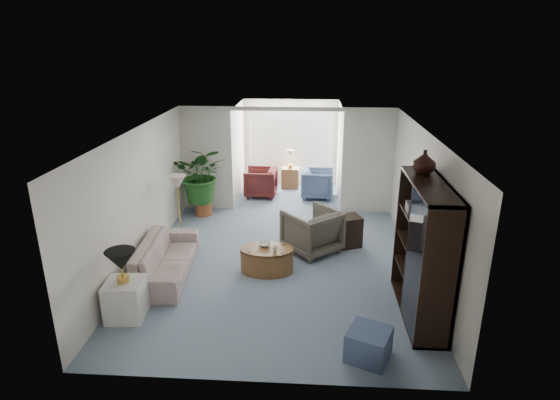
# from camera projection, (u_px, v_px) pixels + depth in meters

# --- Properties ---
(floor) EXTENTS (6.00, 6.00, 0.00)m
(floor) POSITION_uv_depth(u_px,v_px,m) (278.00, 267.00, 8.48)
(floor) COLOR #8397AD
(floor) RESTS_ON ground
(sunroom_floor) EXTENTS (2.60, 2.60, 0.00)m
(sunroom_floor) POSITION_uv_depth(u_px,v_px,m) (289.00, 195.00, 12.34)
(sunroom_floor) COLOR #8397AD
(sunroom_floor) RESTS_ON ground
(back_pier_left) EXTENTS (1.20, 0.12, 2.50)m
(back_pier_left) POSITION_uv_depth(u_px,v_px,m) (207.00, 159.00, 11.01)
(back_pier_left) COLOR silver
(back_pier_left) RESTS_ON ground
(back_pier_right) EXTENTS (1.20, 0.12, 2.50)m
(back_pier_right) POSITION_uv_depth(u_px,v_px,m) (368.00, 162.00, 10.78)
(back_pier_right) COLOR silver
(back_pier_right) RESTS_ON ground
(back_header) EXTENTS (2.60, 0.12, 0.10)m
(back_header) POSITION_uv_depth(u_px,v_px,m) (287.00, 109.00, 10.49)
(back_header) COLOR silver
(back_header) RESTS_ON back_pier_left
(window_pane) EXTENTS (2.20, 0.02, 1.50)m
(window_pane) POSITION_uv_depth(u_px,v_px,m) (291.00, 136.00, 12.89)
(window_pane) COLOR white
(window_blinds) EXTENTS (2.20, 0.02, 1.50)m
(window_blinds) POSITION_uv_depth(u_px,v_px,m) (291.00, 136.00, 12.87)
(window_blinds) COLOR white
(framed_picture) EXTENTS (0.04, 0.50, 0.40)m
(framed_picture) POSITION_uv_depth(u_px,v_px,m) (425.00, 183.00, 7.67)
(framed_picture) COLOR #AFA18C
(sofa) EXTENTS (0.97, 2.18, 0.62)m
(sofa) POSITION_uv_depth(u_px,v_px,m) (166.00, 258.00, 8.14)
(sofa) COLOR beige
(sofa) RESTS_ON ground
(end_table) EXTENTS (0.57, 0.57, 0.59)m
(end_table) POSITION_uv_depth(u_px,v_px,m) (126.00, 299.00, 6.89)
(end_table) COLOR white
(end_table) RESTS_ON ground
(table_lamp) EXTENTS (0.44, 0.44, 0.30)m
(table_lamp) POSITION_uv_depth(u_px,v_px,m) (121.00, 260.00, 6.67)
(table_lamp) COLOR black
(table_lamp) RESTS_ON end_table
(floor_lamp) EXTENTS (0.36, 0.36, 0.28)m
(floor_lamp) POSITION_uv_depth(u_px,v_px,m) (177.00, 182.00, 9.24)
(floor_lamp) COLOR beige
(floor_lamp) RESTS_ON ground
(coffee_table) EXTENTS (0.97, 0.97, 0.45)m
(coffee_table) POSITION_uv_depth(u_px,v_px,m) (267.00, 260.00, 8.27)
(coffee_table) COLOR brown
(coffee_table) RESTS_ON ground
(coffee_bowl) EXTENTS (0.24, 0.24, 0.06)m
(coffee_bowl) POSITION_uv_depth(u_px,v_px,m) (264.00, 244.00, 8.29)
(coffee_bowl) COLOR beige
(coffee_bowl) RESTS_ON coffee_table
(coffee_cup) EXTENTS (0.09, 0.09, 0.09)m
(coffee_cup) POSITION_uv_depth(u_px,v_px,m) (275.00, 249.00, 8.08)
(coffee_cup) COLOR beige
(coffee_cup) RESTS_ON coffee_table
(wingback_chair) EXTENTS (1.31, 1.31, 0.86)m
(wingback_chair) POSITION_uv_depth(u_px,v_px,m) (312.00, 231.00, 8.99)
(wingback_chair) COLOR #574F45
(wingback_chair) RESTS_ON ground
(side_table_dark) EXTENTS (0.64, 0.58, 0.63)m
(side_table_dark) POSITION_uv_depth(u_px,v_px,m) (347.00, 231.00, 9.27)
(side_table_dark) COLOR black
(side_table_dark) RESTS_ON ground
(entertainment_cabinet) EXTENTS (0.50, 1.86, 2.07)m
(entertainment_cabinet) POSITION_uv_depth(u_px,v_px,m) (423.00, 251.00, 6.76)
(entertainment_cabinet) COLOR black
(entertainment_cabinet) RESTS_ON ground
(cabinet_urn) EXTENTS (0.34, 0.34, 0.35)m
(cabinet_urn) POSITION_uv_depth(u_px,v_px,m) (424.00, 162.00, 6.83)
(cabinet_urn) COLOR black
(cabinet_urn) RESTS_ON entertainment_cabinet
(ottoman) EXTENTS (0.68, 0.68, 0.41)m
(ottoman) POSITION_uv_depth(u_px,v_px,m) (369.00, 344.00, 6.02)
(ottoman) COLOR #4B6081
(ottoman) RESTS_ON ground
(plant_pot) EXTENTS (0.40, 0.40, 0.32)m
(plant_pot) POSITION_uv_depth(u_px,v_px,m) (204.00, 208.00, 10.96)
(plant_pot) COLOR brown
(plant_pot) RESTS_ON ground
(house_plant) EXTENTS (1.22, 1.05, 1.35)m
(house_plant) POSITION_uv_depth(u_px,v_px,m) (202.00, 174.00, 10.69)
(house_plant) COLOR #20521C
(house_plant) RESTS_ON plant_pot
(sunroom_chair_blue) EXTENTS (0.85, 0.83, 0.75)m
(sunroom_chair_blue) POSITION_uv_depth(u_px,v_px,m) (318.00, 184.00, 12.10)
(sunroom_chair_blue) COLOR #4B6081
(sunroom_chair_blue) RESTS_ON ground
(sunroom_chair_maroon) EXTENTS (0.86, 0.83, 0.75)m
(sunroom_chair_maroon) POSITION_uv_depth(u_px,v_px,m) (261.00, 182.00, 12.19)
(sunroom_chair_maroon) COLOR #581E1F
(sunroom_chair_maroon) RESTS_ON ground
(sunroom_table) EXTENTS (0.48, 0.38, 0.57)m
(sunroom_table) POSITION_uv_depth(u_px,v_px,m) (290.00, 178.00, 12.88)
(sunroom_table) COLOR brown
(sunroom_table) RESTS_ON ground
(shelf_clutter) EXTENTS (0.30, 1.29, 1.06)m
(shelf_clutter) POSITION_uv_depth(u_px,v_px,m) (422.00, 250.00, 6.66)
(shelf_clutter) COLOR #585653
(shelf_clutter) RESTS_ON entertainment_cabinet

